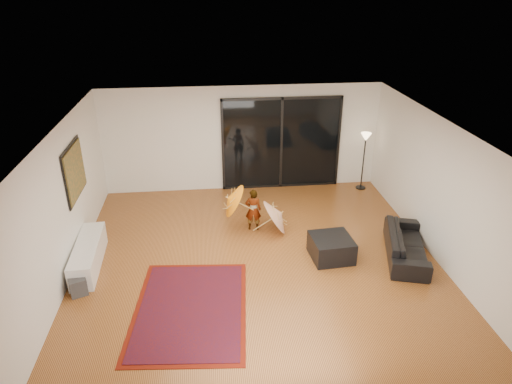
{
  "coord_description": "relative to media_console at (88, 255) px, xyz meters",
  "views": [
    {
      "loc": [
        -0.86,
        -7.49,
        5.05
      ],
      "look_at": [
        0.06,
        0.84,
        1.1
      ],
      "focal_mm": 32.0,
      "sensor_mm": 36.0,
      "label": 1
    }
  ],
  "objects": [
    {
      "name": "child",
      "position": [
        3.29,
        1.07,
        0.24
      ],
      "size": [
        0.37,
        0.27,
        0.95
      ],
      "primitive_type": "imported",
      "rotation": [
        0.0,
        0.0,
        3.03
      ],
      "color": "#999999",
      "rests_on": "floor"
    },
    {
      "name": "media_console",
      "position": [
        0.0,
        0.0,
        0.0
      ],
      "size": [
        0.5,
        1.74,
        0.48
      ],
      "primitive_type": "cube",
      "rotation": [
        0.0,
        0.0,
        0.04
      ],
      "color": "white",
      "rests_on": "floor"
    },
    {
      "name": "parasol_orange",
      "position": [
        2.74,
        1.02,
        0.49
      ],
      "size": [
        0.53,
        0.75,
        0.84
      ],
      "rotation": [
        0.0,
        -1.04,
        0.0
      ],
      "color": "orange",
      "rests_on": "child"
    },
    {
      "name": "ottoman",
      "position": [
        4.71,
        -0.23,
        -0.02
      ],
      "size": [
        0.84,
        0.84,
        0.45
      ],
      "primitive_type": "cube",
      "rotation": [
        0.0,
        0.0,
        0.08
      ],
      "color": "black",
      "rests_on": "floor"
    },
    {
      "name": "floor_lamp",
      "position": [
        6.35,
        2.91,
        0.96
      ],
      "size": [
        0.26,
        0.26,
        1.52
      ],
      "color": "black",
      "rests_on": "floor"
    },
    {
      "name": "speaker",
      "position": [
        0.0,
        -0.87,
        -0.08
      ],
      "size": [
        0.37,
        0.37,
        0.33
      ],
      "primitive_type": "cube",
      "rotation": [
        0.0,
        0.0,
        0.39
      ],
      "color": "#424244",
      "rests_on": "floor"
    },
    {
      "name": "ceiling",
      "position": [
        3.25,
        -0.2,
        2.46
      ],
      "size": [
        7.0,
        7.0,
        0.0
      ],
      "primitive_type": "plane",
      "rotation": [
        3.14,
        0.0,
        0.0
      ],
      "color": "white",
      "rests_on": "wall_back"
    },
    {
      "name": "floor",
      "position": [
        3.25,
        -0.2,
        -0.24
      ],
      "size": [
        7.0,
        7.0,
        0.0
      ],
      "primitive_type": "plane",
      "color": "#A6632D",
      "rests_on": "ground"
    },
    {
      "name": "persian_rug",
      "position": [
        1.96,
        -1.52,
        -0.23
      ],
      "size": [
        2.08,
        2.75,
        0.02
      ],
      "rotation": [
        0.0,
        0.0,
        -0.09
      ],
      "color": "#5C1207",
      "rests_on": "floor"
    },
    {
      "name": "wall_front",
      "position": [
        3.25,
        -3.7,
        1.11
      ],
      "size": [
        7.0,
        0.0,
        7.0
      ],
      "primitive_type": "plane",
      "rotation": [
        -1.57,
        0.0,
        0.0
      ],
      "color": "silver",
      "rests_on": "floor"
    },
    {
      "name": "sofa",
      "position": [
        6.2,
        -0.35,
        0.03
      ],
      "size": [
        1.21,
        1.96,
        0.54
      ],
      "primitive_type": "imported",
      "rotation": [
        0.0,
        0.0,
        1.28
      ],
      "color": "black",
      "rests_on": "floor"
    },
    {
      "name": "parasol_white",
      "position": [
        3.89,
        0.92,
        0.26
      ],
      "size": [
        0.61,
        0.83,
        0.93
      ],
      "rotation": [
        0.0,
        0.99,
        0.0
      ],
      "color": "silver",
      "rests_on": "floor"
    },
    {
      "name": "wall_back",
      "position": [
        3.25,
        3.3,
        1.11
      ],
      "size": [
        7.0,
        0.0,
        7.0
      ],
      "primitive_type": "plane",
      "rotation": [
        1.57,
        0.0,
        0.0
      ],
      "color": "silver",
      "rests_on": "floor"
    },
    {
      "name": "sliding_door",
      "position": [
        4.25,
        3.27,
        0.96
      ],
      "size": [
        3.06,
        0.07,
        2.4
      ],
      "color": "black",
      "rests_on": "wall_back"
    },
    {
      "name": "wall_right",
      "position": [
        6.75,
        -0.2,
        1.11
      ],
      "size": [
        0.0,
        7.0,
        7.0
      ],
      "primitive_type": "plane",
      "rotation": [
        1.57,
        0.0,
        -1.57
      ],
      "color": "silver",
      "rests_on": "floor"
    },
    {
      "name": "wall_left",
      "position": [
        -0.25,
        -0.2,
        1.11
      ],
      "size": [
        0.0,
        7.0,
        7.0
      ],
      "primitive_type": "plane",
      "rotation": [
        1.57,
        0.0,
        1.57
      ],
      "color": "silver",
      "rests_on": "floor"
    },
    {
      "name": "painting",
      "position": [
        -0.21,
        0.8,
        1.41
      ],
      "size": [
        0.04,
        1.28,
        1.08
      ],
      "color": "black",
      "rests_on": "wall_left"
    }
  ]
}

